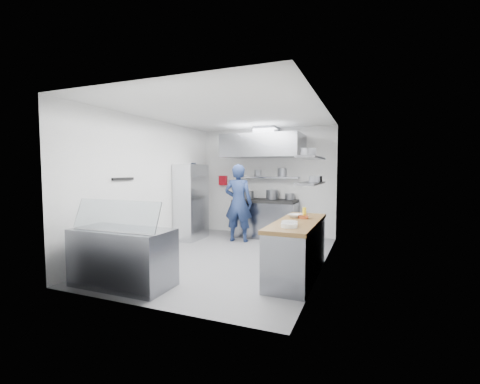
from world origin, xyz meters
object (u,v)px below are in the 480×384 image
at_px(gas_range, 265,219).
at_px(wire_rack, 191,202).
at_px(display_case, 123,257).
at_px(chef, 238,203).

relative_size(gas_range, wire_rack, 0.86).
bearing_deg(display_case, gas_range, 77.24).
relative_size(gas_range, display_case, 1.07).
height_order(gas_range, wire_rack, wire_rack).
bearing_deg(display_case, wire_rack, 102.44).
xyz_separation_m(gas_range, wire_rack, (-1.63, -0.92, 0.48)).
xyz_separation_m(wire_rack, display_case, (0.70, -3.18, -0.50)).
height_order(chef, wire_rack, chef).
distance_m(gas_range, chef, 0.97).
height_order(wire_rack, display_case, wire_rack).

